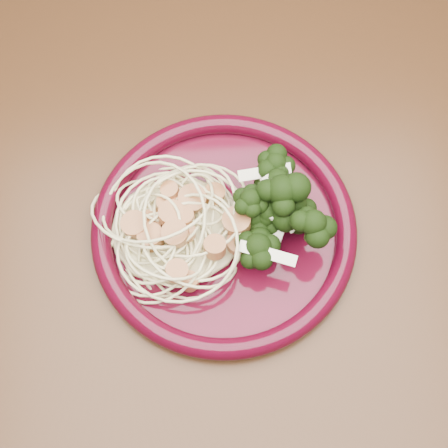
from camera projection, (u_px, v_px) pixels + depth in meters
dining_table at (239, 320)px, 0.68m from camera, size 1.20×0.80×0.75m
dinner_plate at (224, 228)px, 0.61m from camera, size 0.27×0.27×0.02m
spaghetti_pile at (177, 225)px, 0.60m from camera, size 0.13×0.12×0.03m
scallop_cluster at (174, 209)px, 0.56m from camera, size 0.13×0.13×0.04m
broccoli_pile at (282, 217)px, 0.59m from camera, size 0.10×0.16×0.05m
onion_garnish at (285, 201)px, 0.56m from camera, size 0.07×0.10×0.06m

